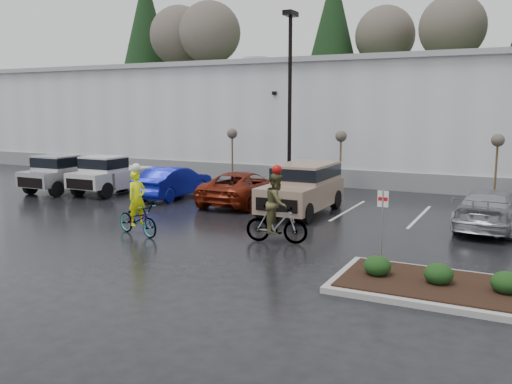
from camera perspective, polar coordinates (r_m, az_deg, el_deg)
The scene contains 21 objects.
ground at distance 16.63m, azimuth -0.11°, elevation -6.48°, with size 120.00×120.00×0.00m, color black.
warehouse at distance 37.03m, azimuth 15.48°, elevation 7.45°, with size 60.50×15.50×7.20m.
wooded_ridge at distance 59.78m, azimuth 19.79°, elevation 7.09°, with size 80.00×25.00×6.00m, color #1B3717.
lamppost at distance 28.63m, azimuth 3.59°, elevation 11.47°, with size 0.50×1.00×9.22m.
sapling_west at distance 31.31m, azimuth -2.53°, elevation 5.85°, with size 0.60×0.60×3.20m.
sapling_mid at distance 28.72m, azimuth 8.93°, elevation 5.47°, with size 0.60×0.60×3.20m.
sapling_east at distance 27.40m, azimuth 24.09°, elevation 4.64°, with size 0.60×0.60×3.20m.
curb_island at distance 14.02m, azimuth 24.76°, elevation -9.99°, with size 8.00×3.00×0.15m, color gray.
mulch_bed at distance 13.99m, azimuth 24.79°, elevation -9.62°, with size 7.60×2.60×0.04m, color black.
shrub_a at distance 14.28m, azimuth 12.65°, elevation -7.60°, with size 0.70×0.70×0.52m, color black.
shrub_b at distance 14.02m, azimuth 18.67°, elevation -8.17°, with size 0.70×0.70×0.52m, color black.
shrub_c at distance 13.92m, azimuth 24.86°, elevation -8.67°, with size 0.70×0.70×0.52m, color black.
fire_lane_sign at distance 15.22m, azimuth 13.15°, elevation -2.73°, with size 0.30×0.05×2.20m.
pickup_silver at distance 30.37m, azimuth -19.04°, elevation 1.96°, with size 2.10×5.20×1.96m, color #ADAFB5, non-canonical shape.
pickup_white at distance 29.13m, azimuth -14.54°, elevation 1.89°, with size 2.10×5.20×1.96m, color #BABAB6, non-canonical shape.
car_blue at distance 26.88m, azimuth -8.66°, elevation 1.05°, with size 1.63×4.68×1.54m, color #0D1696.
car_red at distance 24.92m, azimuth -1.43°, elevation 0.47°, with size 2.48×5.37×1.49m, color #681809.
suv_tan at distance 22.70m, azimuth 4.78°, elevation 0.33°, with size 2.20×5.10×2.06m, color gray, non-canonical shape.
car_far_silver at distance 21.52m, azimuth 23.53°, elevation -1.64°, with size 2.09×5.14×1.49m, color #95979C.
cyclist_hivis at distance 19.27m, azimuth -12.35°, elevation -2.19°, with size 2.19×1.25×2.51m.
cyclist_olive at distance 17.72m, azimuth 2.19°, elevation -2.44°, with size 2.06×1.03×2.58m.
Camera 1 is at (7.19, -14.32, 4.44)m, focal length 38.00 mm.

